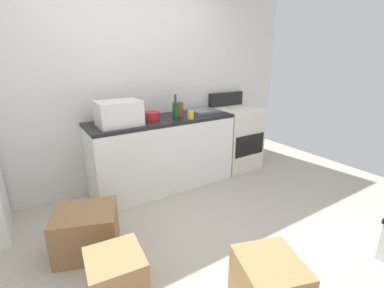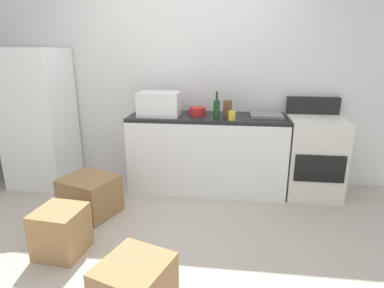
{
  "view_description": "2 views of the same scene",
  "coord_description": "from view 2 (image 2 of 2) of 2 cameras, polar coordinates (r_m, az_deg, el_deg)",
  "views": [
    {
      "loc": [
        -1.14,
        -1.73,
        1.64
      ],
      "look_at": [
        0.36,
        0.61,
        0.72
      ],
      "focal_mm": 25.3,
      "sensor_mm": 36.0,
      "label": 1
    },
    {
      "loc": [
        0.56,
        -2.39,
        1.63
      ],
      "look_at": [
        0.2,
        0.57,
        0.74
      ],
      "focal_mm": 29.73,
      "sensor_mm": 36.0,
      "label": 2
    }
  ],
  "objects": [
    {
      "name": "mixing_bowl",
      "position": [
        3.69,
        0.94,
        5.9
      ],
      "size": [
        0.19,
        0.19,
        0.09
      ],
      "primitive_type": "cylinder",
      "color": "red",
      "rests_on": "kitchen_counter"
    },
    {
      "name": "wall_back",
      "position": [
        3.99,
        -1.13,
        11.84
      ],
      "size": [
        5.0,
        0.1,
        2.6
      ],
      "primitive_type": "cube",
      "color": "silver",
      "rests_on": "ground_plane"
    },
    {
      "name": "sink_basin",
      "position": [
        3.73,
        13.15,
        5.09
      ],
      "size": [
        0.36,
        0.32,
        0.03
      ],
      "primitive_type": "cube",
      "color": "slate",
      "rests_on": "kitchen_counter"
    },
    {
      "name": "knife_block",
      "position": [
        3.64,
        6.4,
        6.37
      ],
      "size": [
        0.1,
        0.1,
        0.18
      ],
      "primitive_type": "cube",
      "color": "brown",
      "rests_on": "kitchen_counter"
    },
    {
      "name": "cardboard_box_small",
      "position": [
        3.45,
        -17.81,
        -8.79
      ],
      "size": [
        0.63,
        0.59,
        0.39
      ],
      "primitive_type": "cube",
      "rotation": [
        0.0,
        0.0,
        -0.35
      ],
      "color": "olive",
      "rests_on": "ground_plane"
    },
    {
      "name": "microwave",
      "position": [
        3.67,
        -5.86,
        7.17
      ],
      "size": [
        0.46,
        0.34,
        0.27
      ],
      "primitive_type": "cube",
      "color": "white",
      "rests_on": "kitchen_counter"
    },
    {
      "name": "cardboard_box_large",
      "position": [
        2.91,
        -22.43,
        -14.26
      ],
      "size": [
        0.4,
        0.4,
        0.39
      ],
      "primitive_type": "cube",
      "rotation": [
        0.0,
        0.0,
        -0.1
      ],
      "color": "#A37A4C",
      "rests_on": "ground_plane"
    },
    {
      "name": "ground_plane",
      "position": [
        2.95,
        -5.43,
        -17.09
      ],
      "size": [
        6.0,
        6.0,
        0.0
      ],
      "primitive_type": "plane",
      "color": "#B2A899"
    },
    {
      "name": "wine_bottle",
      "position": [
        3.49,
        4.43,
        6.31
      ],
      "size": [
        0.07,
        0.07,
        0.3
      ],
      "color": "#193F1E",
      "rests_on": "kitchen_counter"
    },
    {
      "name": "coffee_mug",
      "position": [
        3.44,
        7.19,
        5.05
      ],
      "size": [
        0.08,
        0.08,
        0.1
      ],
      "primitive_type": "cylinder",
      "color": "gold",
      "rests_on": "kitchen_counter"
    },
    {
      "name": "refrigerator",
      "position": [
        4.3,
        -25.72,
        4.17
      ],
      "size": [
        0.68,
        0.66,
        1.65
      ],
      "primitive_type": "cube",
      "color": "white",
      "rests_on": "ground_plane"
    },
    {
      "name": "kitchen_counter",
      "position": [
        3.79,
        2.7,
        -1.59
      ],
      "size": [
        1.8,
        0.6,
        0.9
      ],
      "color": "white",
      "rests_on": "ground_plane"
    },
    {
      "name": "stove_oven",
      "position": [
        3.9,
        20.91,
        -1.93
      ],
      "size": [
        0.6,
        0.61,
        1.1
      ],
      "color": "silver",
      "rests_on": "ground_plane"
    }
  ]
}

